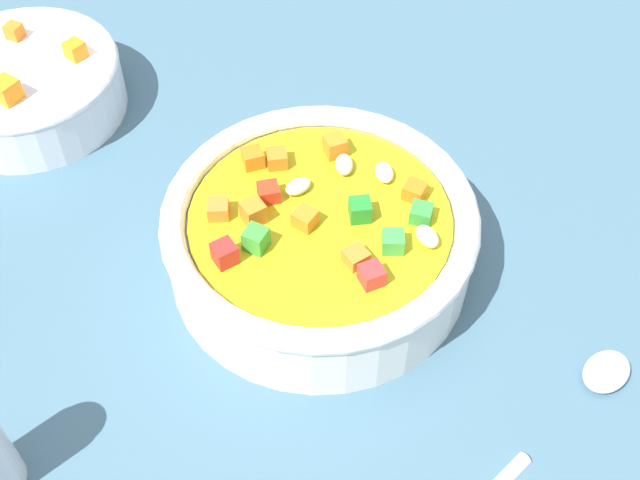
{
  "coord_description": "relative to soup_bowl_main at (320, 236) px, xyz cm",
  "views": [
    {
      "loc": [
        16.96,
        28.02,
        42.19
      ],
      "look_at": [
        0.0,
        0.0,
        2.55
      ],
      "focal_mm": 46.72,
      "sensor_mm": 36.0,
      "label": 1
    }
  ],
  "objects": [
    {
      "name": "side_bowl_small",
      "position": [
        10.73,
        -24.0,
        -0.62
      ],
      "size": [
        14.11,
        14.11,
        5.19
      ],
      "color": "white",
      "rests_on": "ground_plane"
    },
    {
      "name": "ground_plane",
      "position": [
        0.0,
        0.0,
        -3.95
      ],
      "size": [
        140.0,
        140.0,
        2.0
      ],
      "primitive_type": "cube",
      "color": "#42667A"
    },
    {
      "name": "spoon",
      "position": [
        -2.13,
        17.17,
        -2.49
      ],
      "size": [
        22.99,
        6.46,
        1.03
      ],
      "rotation": [
        0.0,
        0.0,
        3.35
      ],
      "color": "silver",
      "rests_on": "ground_plane"
    },
    {
      "name": "soup_bowl_main",
      "position": [
        0.0,
        0.0,
        0.0
      ],
      "size": [
        19.23,
        19.23,
        6.07
      ],
      "color": "white",
      "rests_on": "ground_plane"
    }
  ]
}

